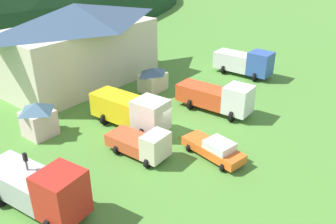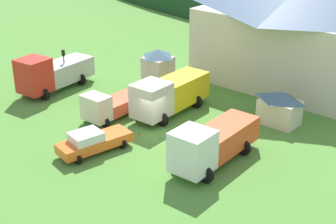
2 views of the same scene
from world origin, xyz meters
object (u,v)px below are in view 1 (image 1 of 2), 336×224
at_px(heavy_rig_white, 218,97).
at_px(traffic_cone_near_pickup, 179,138).
at_px(box_truck_blue, 246,62).
at_px(traffic_light_west, 28,171).
at_px(crane_truck_red, 39,188).
at_px(flatbed_truck_yellow, 132,110).
at_px(service_pickup_orange, 214,149).
at_px(play_shed_cream, 153,79).
at_px(light_truck_cream, 142,144).
at_px(play_shed_pink, 38,119).
at_px(depot_building, 78,44).

distance_m(heavy_rig_white, traffic_cone_near_pickup, 6.78).
xyz_separation_m(box_truck_blue, traffic_light_west, (-29.98, 0.06, 0.50)).
distance_m(crane_truck_red, flatbed_truck_yellow, 11.85).
distance_m(flatbed_truck_yellow, service_pickup_orange, 8.54).
height_order(play_shed_cream, light_truck_cream, play_shed_cream).
distance_m(play_shed_pink, service_pickup_orange, 15.26).
relative_size(play_shed_pink, light_truck_cream, 0.59).
xyz_separation_m(play_shed_pink, light_truck_cream, (3.04, -9.26, -0.47)).
relative_size(flatbed_truck_yellow, box_truck_blue, 1.07).
height_order(play_shed_pink, traffic_light_west, traffic_light_west).
distance_m(play_shed_pink, flatbed_truck_yellow, 8.06).
relative_size(depot_building, traffic_light_west, 5.20).
relative_size(light_truck_cream, box_truck_blue, 0.72).
xyz_separation_m(depot_building, traffic_light_west, (-15.73, -14.15, -2.51)).
relative_size(flatbed_truck_yellow, heavy_rig_white, 1.01).
xyz_separation_m(heavy_rig_white, traffic_cone_near_pickup, (-6.59, -0.10, -1.61)).
height_order(depot_building, service_pickup_orange, depot_building).
xyz_separation_m(crane_truck_red, box_truck_blue, (30.15, 1.30, 0.01)).
xyz_separation_m(flatbed_truck_yellow, traffic_light_west, (-11.27, -1.69, 0.49)).
bearing_deg(heavy_rig_white, traffic_light_west, -100.52).
xyz_separation_m(depot_building, heavy_rig_white, (3.11, -16.90, -3.14)).
xyz_separation_m(play_shed_cream, traffic_light_west, (-19.09, -5.86, 0.86)).
xyz_separation_m(light_truck_cream, service_pickup_orange, (3.29, -4.60, -0.30)).
bearing_deg(depot_building, traffic_cone_near_pickup, -101.56).
xyz_separation_m(play_shed_cream, crane_truck_red, (-19.26, -7.22, 0.35)).
relative_size(box_truck_blue, service_pickup_orange, 1.31).
xyz_separation_m(depot_building, flatbed_truck_yellow, (-4.45, -12.46, -3.00)).
bearing_deg(box_truck_blue, play_shed_pink, -105.95).
bearing_deg(play_shed_pink, crane_truck_red, -122.87).
bearing_deg(depot_building, light_truck_cream, -114.40).
relative_size(play_shed_cream, flatbed_truck_yellow, 0.41).
distance_m(heavy_rig_white, traffic_light_west, 19.04).
relative_size(heavy_rig_white, traffic_light_west, 2.14).
xyz_separation_m(play_shed_pink, traffic_light_west, (-5.27, -7.07, 0.64)).
distance_m(depot_building, traffic_light_west, 21.30).
relative_size(crane_truck_red, heavy_rig_white, 1.02).
height_order(play_shed_cream, play_shed_pink, play_shed_pink).
xyz_separation_m(play_shed_cream, play_shed_pink, (-13.82, 1.20, 0.22)).
bearing_deg(service_pickup_orange, light_truck_cream, -133.45).
height_order(crane_truck_red, heavy_rig_white, crane_truck_red).
distance_m(play_shed_pink, light_truck_cream, 9.76).
relative_size(play_shed_cream, light_truck_cream, 0.61).
bearing_deg(box_truck_blue, traffic_light_west, -89.98).
distance_m(crane_truck_red, heavy_rig_white, 19.06).
bearing_deg(traffic_light_west, service_pickup_orange, -30.35).
xyz_separation_m(heavy_rig_white, service_pickup_orange, (-7.23, -4.04, -0.79)).
relative_size(play_shed_pink, heavy_rig_white, 0.40).
bearing_deg(flatbed_truck_yellow, play_shed_pink, -134.25).
bearing_deg(traffic_light_west, play_shed_pink, 53.29).
distance_m(light_truck_cream, heavy_rig_white, 10.55).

